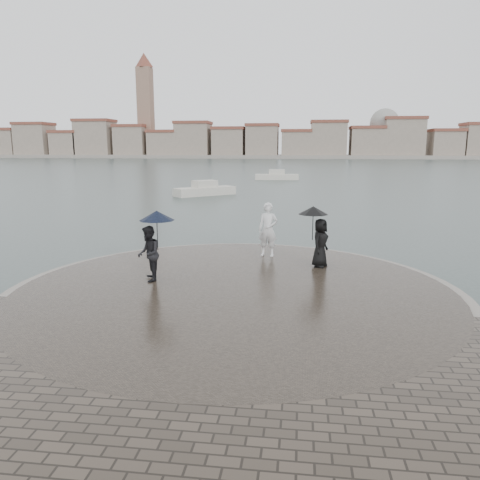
# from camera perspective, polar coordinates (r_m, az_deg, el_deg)

# --- Properties ---
(ground) EXTENTS (400.00, 400.00, 0.00)m
(ground) POSITION_cam_1_polar(r_m,az_deg,el_deg) (9.83, -3.69, -13.87)
(ground) COLOR #2B3835
(ground) RESTS_ON ground
(kerb_ring) EXTENTS (12.50, 12.50, 0.32)m
(kerb_ring) POSITION_cam_1_polar(r_m,az_deg,el_deg) (12.99, -0.74, -6.71)
(kerb_ring) COLOR gray
(kerb_ring) RESTS_ON ground
(quay_tip) EXTENTS (11.90, 11.90, 0.36)m
(quay_tip) POSITION_cam_1_polar(r_m,az_deg,el_deg) (12.98, -0.74, -6.62)
(quay_tip) COLOR #2D261E
(quay_tip) RESTS_ON ground
(statue) EXTENTS (0.76, 0.56, 1.90)m
(statue) POSITION_cam_1_polar(r_m,az_deg,el_deg) (16.49, 3.44, 1.29)
(statue) COLOR silver
(statue) RESTS_ON quay_tip
(visitor_left) EXTENTS (1.17, 1.07, 2.04)m
(visitor_left) POSITION_cam_1_polar(r_m,az_deg,el_deg) (13.60, -10.83, -0.40)
(visitor_left) COLOR black
(visitor_left) RESTS_ON quay_tip
(visitor_right) EXTENTS (1.12, 1.04, 1.95)m
(visitor_right) POSITION_cam_1_polar(r_m,az_deg,el_deg) (15.20, 9.51, 0.80)
(visitor_right) COLOR black
(visitor_right) RESTS_ON quay_tip
(far_skyline) EXTENTS (260.00, 20.00, 37.00)m
(far_skyline) POSITION_cam_1_polar(r_m,az_deg,el_deg) (169.63, 4.73, 11.79)
(far_skyline) COLOR gray
(far_skyline) RESTS_ON ground
(boats) EXTENTS (37.67, 23.76, 1.50)m
(boats) POSITION_cam_1_polar(r_m,az_deg,el_deg) (47.82, 12.53, 6.51)
(boats) COLOR beige
(boats) RESTS_ON ground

